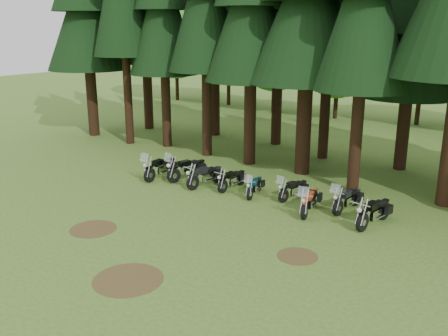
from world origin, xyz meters
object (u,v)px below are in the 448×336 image
Objects in this scene: motorcycle_1 at (187,169)px; motorcycle_3 at (232,180)px; motorcycle_0 at (160,168)px; motorcycle_2 at (206,176)px; motorcycle_5 at (293,190)px; motorcycle_7 at (347,200)px; motorcycle_4 at (255,187)px; motorcycle_8 at (374,213)px; motorcycle_6 at (310,201)px.

motorcycle_1 is 1.19× the size of motorcycle_3.
motorcycle_2 is at bearing 4.55° from motorcycle_0.
motorcycle_0 reaches higher than motorcycle_3.
motorcycle_5 is 0.89× the size of motorcycle_7.
motorcycle_4 is 5.68m from motorcycle_8.
motorcycle_1 reaches higher than motorcycle_2.
motorcycle_7 is at bearing 16.09° from motorcycle_1.
motorcycle_3 is at bearing 158.42° from motorcycle_4.
motorcycle_8 is (2.64, 0.25, 0.01)m from motorcycle_6.
motorcycle_1 reaches higher than motorcycle_7.
motorcycle_8 is (7.04, -0.43, 0.07)m from motorcycle_3.
motorcycle_8 is at bearing -6.30° from motorcycle_6.
motorcycle_2 is 1.00× the size of motorcycle_6.
motorcycle_4 is at bearing -164.90° from motorcycle_7.
motorcycle_4 is at bearing -173.63° from motorcycle_8.
motorcycle_5 is at bearing 7.34° from motorcycle_0.
motorcycle_1 is 4.08m from motorcycle_4.
motorcycle_7 is (9.55, 1.17, -0.04)m from motorcycle_0.
motorcycle_6 is at bearing 7.45° from motorcycle_1.
motorcycle_8 is (9.75, -0.35, -0.03)m from motorcycle_1.
motorcycle_3 is at bearing -174.57° from motorcycle_8.
motorcycle_2 is 6.93m from motorcycle_7.
motorcycle_4 is 0.97× the size of motorcycle_5.
motorcycle_3 is 5.60m from motorcycle_7.
motorcycle_5 is 0.84× the size of motorcycle_8.
motorcycle_7 is at bearing 10.50° from motorcycle_5.
motorcycle_1 reaches higher than motorcycle_6.
motorcycle_1 is at bearing -169.80° from motorcycle_7.
motorcycle_1 is 2.71m from motorcycle_3.
motorcycle_6 reaches higher than motorcycle_4.
motorcycle_5 reaches higher than motorcycle_8.
motorcycle_5 is at bearing 20.47° from motorcycle_2.
motorcycle_3 is 0.90× the size of motorcycle_6.
motorcycle_0 is 7.10m from motorcycle_5.
motorcycle_3 is 3.07m from motorcycle_5.
motorcycle_8 reaches higher than motorcycle_2.
motorcycle_2 is at bearing 170.52° from motorcycle_4.
motorcycle_6 reaches higher than motorcycle_3.
motorcycle_1 reaches higher than motorcycle_3.
motorcycle_0 is 1.21× the size of motorcycle_5.
motorcycle_3 is 1.07× the size of motorcycle_4.
motorcycle_7 is at bearing 32.55° from motorcycle_6.
motorcycle_8 is (11.01, 0.27, -0.02)m from motorcycle_0.
motorcycle_5 is at bearing -173.20° from motorcycle_7.
motorcycle_2 reaches higher than motorcycle_3.
motorcycle_3 is at bearing -168.82° from motorcycle_7.
motorcycle_6 is at bearing 6.51° from motorcycle_2.
motorcycle_0 is 1.25× the size of motorcycle_4.
motorcycle_3 is at bearing 14.07° from motorcycle_1.
motorcycle_6 reaches higher than motorcycle_5.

